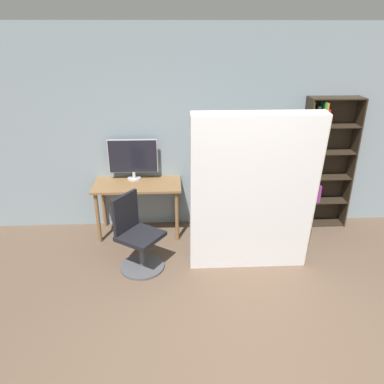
{
  "coord_description": "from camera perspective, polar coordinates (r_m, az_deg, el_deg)",
  "views": [
    {
      "loc": [
        -0.58,
        -1.96,
        2.62
      ],
      "look_at": [
        -0.41,
        1.59,
        1.05
      ],
      "focal_mm": 35.0,
      "sensor_mm": 36.0,
      "label": 1
    }
  ],
  "objects": [
    {
      "name": "wall_back",
      "position": [
        5.08,
        3.91,
        9.26
      ],
      "size": [
        8.0,
        0.06,
        2.7
      ],
      "color": "gray",
      "rests_on": "ground"
    },
    {
      "name": "desk",
      "position": [
        5.02,
        -8.26,
        0.06
      ],
      "size": [
        1.15,
        0.56,
        0.73
      ],
      "color": "brown",
      "rests_on": "ground"
    },
    {
      "name": "monitor",
      "position": [
        5.03,
        -8.99,
        5.22
      ],
      "size": [
        0.65,
        0.18,
        0.55
      ],
      "color": "#B7B7BC",
      "rests_on": "desk"
    },
    {
      "name": "office_chair",
      "position": [
        4.41,
        -8.38,
        -7.26
      ],
      "size": [
        0.61,
        0.61,
        0.91
      ],
      "color": "#4C4C51",
      "rests_on": "ground"
    },
    {
      "name": "bookshelf",
      "position": [
        5.43,
        18.92,
        3.98
      ],
      "size": [
        0.7,
        0.26,
        1.81
      ],
      "color": "#2D2319",
      "rests_on": "ground"
    },
    {
      "name": "mattress_near",
      "position": [
        4.15,
        9.3,
        -0.53
      ],
      "size": [
        1.37,
        0.35,
        1.87
      ],
      "color": "silver",
      "rests_on": "ground"
    }
  ]
}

